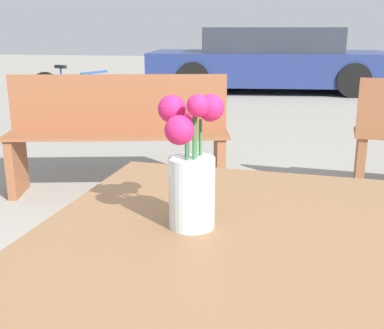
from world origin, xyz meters
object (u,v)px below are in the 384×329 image
object	(u,v)px
bench_middle	(119,129)
bicycle	(72,97)
flower_vase	(191,173)
parked_car	(269,60)
table_front	(230,263)

from	to	relation	value
bench_middle	bicycle	xyz separation A→B (m)	(-1.43, 2.46, -0.13)
flower_vase	bicycle	bearing A→B (deg)	116.62
bench_middle	bicycle	size ratio (longest dim) A/B	1.14
bench_middle	flower_vase	bearing A→B (deg)	-67.56
bench_middle	parked_car	xyz separation A→B (m)	(0.97, 6.29, 0.11)
flower_vase	parked_car	bearing A→B (deg)	89.74
parked_car	bench_middle	bearing A→B (deg)	-98.80
table_front	flower_vase	world-z (taller)	flower_vase
bicycle	parked_car	size ratio (longest dim) A/B	0.31
flower_vase	table_front	bearing A→B (deg)	-1.14
table_front	parked_car	world-z (taller)	parked_car
table_front	parked_car	xyz separation A→B (m)	(-0.06, 8.56, -0.06)
bicycle	parked_car	world-z (taller)	parked_car
flower_vase	bicycle	xyz separation A→B (m)	(-2.37, 4.72, -0.52)
bench_middle	parked_car	distance (m)	6.37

